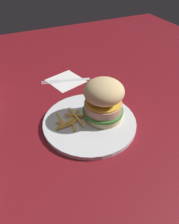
% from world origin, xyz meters
% --- Properties ---
extents(ground_plane, '(1.60, 1.60, 0.00)m').
position_xyz_m(ground_plane, '(0.00, 0.00, 0.00)').
color(ground_plane, maroon).
extents(plate, '(0.25, 0.25, 0.01)m').
position_xyz_m(plate, '(0.01, -0.01, 0.01)').
color(plate, silver).
rests_on(plate, ground_plane).
extents(sandwich, '(0.11, 0.11, 0.11)m').
position_xyz_m(sandwich, '(0.01, 0.03, 0.07)').
color(sandwich, tan).
rests_on(sandwich, plate).
extents(fries_pile, '(0.09, 0.10, 0.01)m').
position_xyz_m(fries_pile, '(-0.00, -0.06, 0.02)').
color(fries_pile, '#E5B251').
rests_on(fries_pile, plate).
extents(napkin, '(0.14, 0.14, 0.00)m').
position_xyz_m(napkin, '(-0.23, 0.01, 0.00)').
color(napkin, white).
rests_on(napkin, ground_plane).
extents(fork, '(0.06, 0.17, 0.00)m').
position_xyz_m(fork, '(-0.23, 0.00, 0.00)').
color(fork, silver).
rests_on(fork, napkin).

